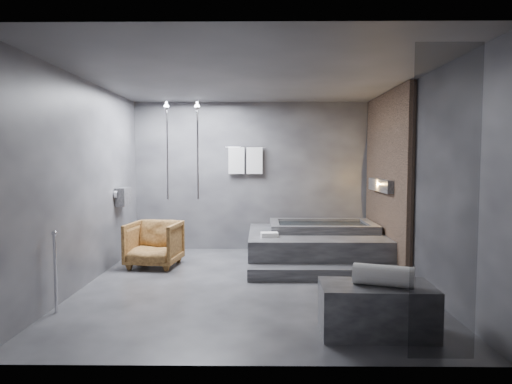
{
  "coord_description": "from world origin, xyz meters",
  "views": [
    {
      "loc": [
        0.14,
        -6.18,
        1.71
      ],
      "look_at": [
        0.07,
        0.3,
        1.25
      ],
      "focal_mm": 32.0,
      "sensor_mm": 36.0,
      "label": 1
    }
  ],
  "objects": [
    {
      "name": "room",
      "position": [
        0.4,
        0.24,
        1.73
      ],
      "size": [
        5.0,
        5.04,
        2.82
      ],
      "color": "#29292C",
      "rests_on": "ground"
    },
    {
      "name": "tub_deck",
      "position": [
        1.05,
        1.45,
        0.25
      ],
      "size": [
        2.2,
        2.0,
        0.5
      ],
      "primitive_type": "cube",
      "color": "#2E2E30",
      "rests_on": "ground"
    },
    {
      "name": "tub_step",
      "position": [
        1.05,
        0.27,
        0.09
      ],
      "size": [
        2.2,
        0.36,
        0.18
      ],
      "primitive_type": "cube",
      "color": "#2E2E30",
      "rests_on": "ground"
    },
    {
      "name": "concrete_bench",
      "position": [
        1.28,
        -1.78,
        0.25
      ],
      "size": [
        1.11,
        0.63,
        0.49
      ],
      "primitive_type": "cube",
      "rotation": [
        0.0,
        0.0,
        -0.03
      ],
      "color": "#2D2D2F",
      "rests_on": "ground"
    },
    {
      "name": "driftwood_chair",
      "position": [
        -1.57,
        1.05,
        0.36
      ],
      "size": [
        0.87,
        0.89,
        0.73
      ],
      "primitive_type": "imported",
      "rotation": [
        0.0,
        0.0,
        -0.13
      ],
      "color": "#492C12",
      "rests_on": "ground"
    },
    {
      "name": "rolled_towel",
      "position": [
        1.33,
        -1.82,
        0.59
      ],
      "size": [
        0.6,
        0.39,
        0.2
      ],
      "primitive_type": "cylinder",
      "rotation": [
        0.0,
        1.57,
        -0.36
      ],
      "color": "white",
      "rests_on": "concrete_bench"
    },
    {
      "name": "deck_towel",
      "position": [
        0.28,
        0.94,
        0.54
      ],
      "size": [
        0.28,
        0.22,
        0.07
      ],
      "primitive_type": "cube",
      "rotation": [
        0.0,
        0.0,
        0.09
      ],
      "color": "white",
      "rests_on": "tub_deck"
    }
  ]
}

